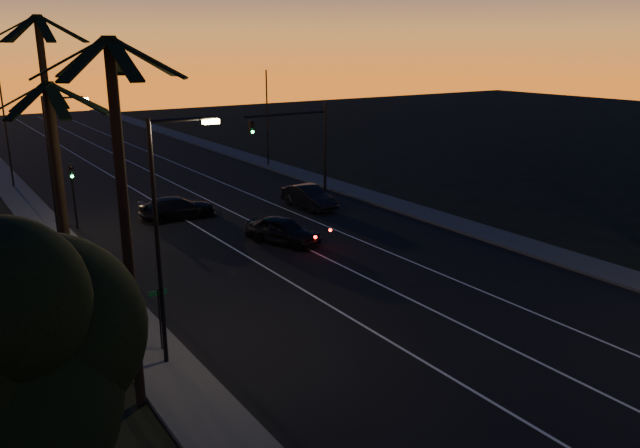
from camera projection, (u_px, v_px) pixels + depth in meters
road at (286, 244)px, 36.65m from camera, size 20.00×170.00×0.01m
sidewalk_left at (90, 281)px, 30.67m from camera, size 2.40×170.00×0.16m
sidewalk_right at (427, 215)px, 42.58m from camera, size 2.40×170.00×0.16m
lane_stripe_left at (240, 252)px, 35.05m from camera, size 0.12×160.00×0.01m
lane_stripe_mid at (294, 242)px, 36.91m from camera, size 0.12×160.00×0.01m
lane_stripe_right at (342, 232)px, 38.77m from camera, size 0.12×160.00×0.01m
palm_near at (122, 193)px, 18.38m from camera, size 4.25×4.16×11.53m
palm_mid at (60, 185)px, 23.09m from camera, size 4.25×4.16×10.03m
palm_far at (51, 129)px, 28.05m from camera, size 4.25×4.16×12.53m
streetlight_left_near at (165, 224)px, 21.48m from camera, size 2.55×0.26×9.00m
streetlight_left_far at (55, 156)px, 35.96m from camera, size 2.55×0.26×8.50m
street_sign at (159, 313)px, 23.25m from camera, size 0.70×0.06×2.60m
signal_mast at (299, 134)px, 47.11m from camera, size 7.10×0.41×7.00m
signal_post at (73, 184)px, 38.78m from camera, size 0.28×0.37×4.20m
far_pole_left at (6, 133)px, 49.56m from camera, size 0.14×0.14×9.00m
far_pole_right at (267, 119)px, 58.85m from camera, size 0.14×0.14×9.00m
lead_car at (283, 230)px, 36.48m from camera, size 3.74×5.45×1.58m
right_car at (309, 197)px, 44.41m from camera, size 1.95×4.93×1.60m
cross_car at (178, 208)px, 41.70m from camera, size 5.22×2.39×1.48m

